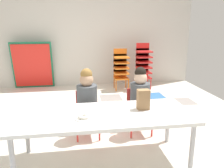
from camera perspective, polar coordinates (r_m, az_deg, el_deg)
ground_plane at (r=3.44m, az=-4.43°, el=-10.76°), size 5.25×5.10×0.02m
back_wall at (r=5.65m, az=-6.84°, el=13.51°), size 5.25×0.10×2.73m
craft_table at (r=2.44m, az=-2.11°, el=-8.29°), size 1.86×0.75×0.55m
seated_child_near_camera at (r=2.98m, az=-6.17°, el=-3.18°), size 0.32×0.31×0.92m
seated_child_middle_seat at (r=3.08m, az=6.88°, el=-2.57°), size 0.32×0.31×0.92m
kid_chair_orange_stack at (r=5.27m, az=2.21°, el=4.27°), size 0.32×0.30×0.92m
kid_chair_red_stack at (r=5.39m, az=7.73°, el=5.02°), size 0.32×0.30×1.04m
folded_activity_table at (r=5.61m, az=-18.97°, el=4.33°), size 0.90×0.29×1.09m
paper_bag_brown at (r=2.53m, az=7.71°, el=-3.80°), size 0.13×0.09×0.22m
paper_plate_near_edge at (r=2.31m, az=-6.98°, el=-8.40°), size 0.18×0.18×0.01m
paper_plate_center_table at (r=2.51m, az=-9.32°, el=-6.61°), size 0.18×0.18×0.01m
donut_powdered_on_plate at (r=2.31m, az=-6.99°, el=-7.94°), size 0.11×0.11×0.03m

